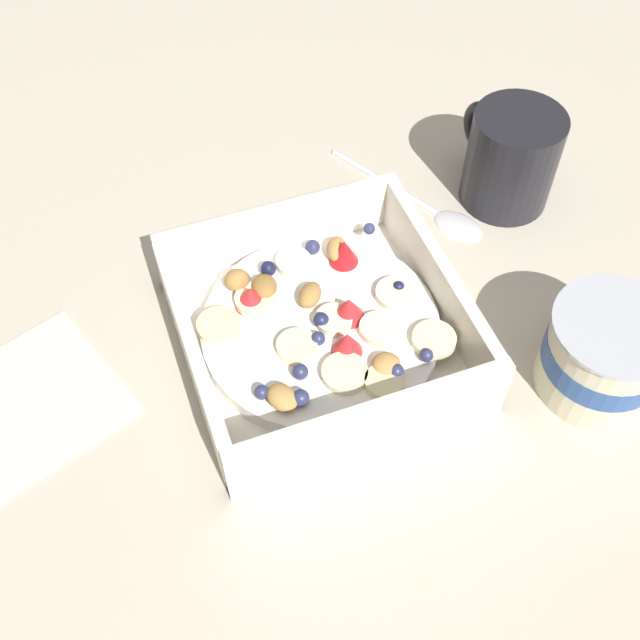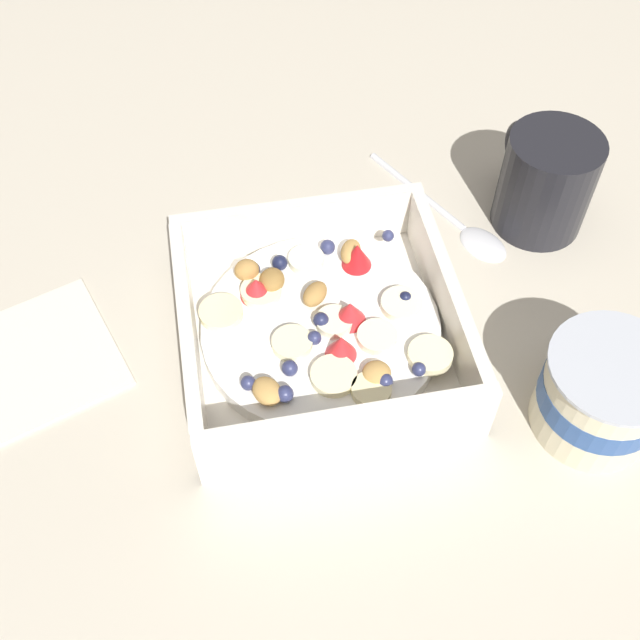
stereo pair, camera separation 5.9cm
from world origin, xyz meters
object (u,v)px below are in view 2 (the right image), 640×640
at_px(fruit_bowl, 320,328).
at_px(spoon, 462,224).
at_px(yogurt_cup, 602,394).
at_px(folded_napkin, 35,359).
at_px(coffee_mug, 545,181).

bearing_deg(fruit_bowl, spoon, -145.93).
xyz_separation_m(spoon, yogurt_cup, (-0.03, 0.21, 0.03)).
relative_size(yogurt_cup, folded_napkin, 0.77).
bearing_deg(spoon, folded_napkin, 11.63).
bearing_deg(folded_napkin, fruit_bowl, 173.92).
bearing_deg(yogurt_cup, folded_napkin, -17.87).
bearing_deg(fruit_bowl, coffee_mug, -155.27).
distance_m(fruit_bowl, coffee_mug, 0.24).
relative_size(fruit_bowl, yogurt_cup, 2.26).
bearing_deg(yogurt_cup, spoon, -80.67).
bearing_deg(spoon, coffee_mug, 179.24).
xyz_separation_m(spoon, coffee_mug, (-0.07, 0.00, 0.04)).
distance_m(yogurt_cup, folded_napkin, 0.43).
relative_size(fruit_bowl, folded_napkin, 1.75).
height_order(yogurt_cup, coffee_mug, coffee_mug).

